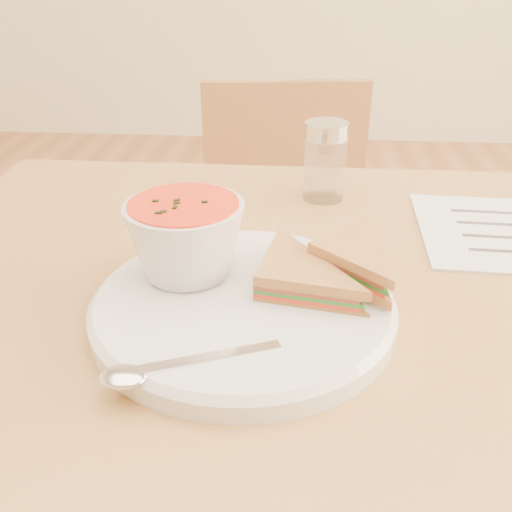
# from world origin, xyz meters

# --- Properties ---
(chair_far) EXTENTS (0.39, 0.39, 0.80)m
(chair_far) POSITION_xyz_m (-0.09, 0.58, 0.40)
(chair_far) COLOR brown
(chair_far) RESTS_ON floor
(plate) EXTENTS (0.33, 0.33, 0.02)m
(plate) POSITION_xyz_m (-0.12, -0.05, 0.76)
(plate) COLOR silver
(plate) RESTS_ON dining_table
(soup_bowl) EXTENTS (0.13, 0.13, 0.07)m
(soup_bowl) POSITION_xyz_m (-0.17, -0.01, 0.80)
(soup_bowl) COLOR silver
(soup_bowl) RESTS_ON plate
(sandwich_half_a) EXTENTS (0.12, 0.12, 0.03)m
(sandwich_half_a) POSITION_xyz_m (-0.11, -0.06, 0.78)
(sandwich_half_a) COLOR #BE7A43
(sandwich_half_a) RESTS_ON plate
(sandwich_half_b) EXTENTS (0.13, 0.13, 0.03)m
(sandwich_half_b) POSITION_xyz_m (-0.06, -0.01, 0.79)
(sandwich_half_b) COLOR #BE7A43
(sandwich_half_b) RESTS_ON plate
(spoon) EXTENTS (0.17, 0.10, 0.01)m
(spoon) POSITION_xyz_m (-0.14, -0.14, 0.77)
(spoon) COLOR silver
(spoon) RESTS_ON plate
(condiment_shaker) EXTENTS (0.07, 0.07, 0.10)m
(condiment_shaker) POSITION_xyz_m (-0.04, 0.23, 0.80)
(condiment_shaker) COLOR silver
(condiment_shaker) RESTS_ON dining_table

